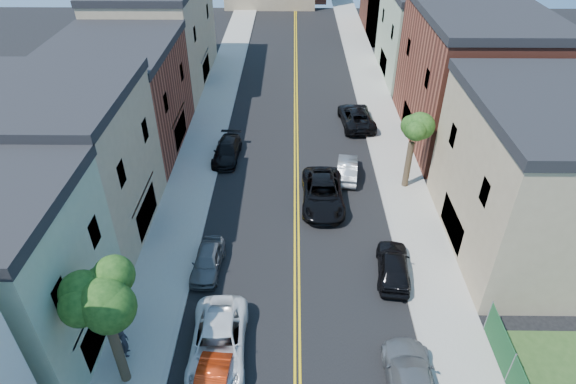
{
  "coord_description": "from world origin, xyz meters",
  "views": [
    {
      "loc": [
        -0.29,
        0.81,
        19.95
      ],
      "look_at": [
        -0.57,
        26.38,
        2.0
      ],
      "focal_mm": 30.09,
      "sensor_mm": 36.0,
      "label": 1
    }
  ],
  "objects_px": {
    "white_pickup": "(218,343)",
    "black_car_right": "(394,265)",
    "black_car_left": "(227,151)",
    "pedestrian_left": "(124,342)",
    "grey_car_right": "(412,382)",
    "grey_car_left": "(208,261)",
    "dark_car_right_far": "(356,116)",
    "black_suv_lane": "(323,193)",
    "silver_car_right": "(347,169)"
  },
  "relations": [
    {
      "from": "white_pickup",
      "to": "black_car_right",
      "type": "bearing_deg",
      "value": 28.5
    },
    {
      "from": "black_car_left",
      "to": "dark_car_right_far",
      "type": "bearing_deg",
      "value": 31.89
    },
    {
      "from": "grey_car_right",
      "to": "black_suv_lane",
      "type": "height_order",
      "value": "black_suv_lane"
    },
    {
      "from": "grey_car_right",
      "to": "dark_car_right_far",
      "type": "distance_m",
      "value": 26.36
    },
    {
      "from": "white_pickup",
      "to": "black_car_right",
      "type": "distance_m",
      "value": 10.79
    },
    {
      "from": "black_car_right",
      "to": "dark_car_right_far",
      "type": "xyz_separation_m",
      "value": [
        -0.14,
        18.92,
        0.05
      ]
    },
    {
      "from": "black_suv_lane",
      "to": "dark_car_right_far",
      "type": "bearing_deg",
      "value": 73.99
    },
    {
      "from": "grey_car_right",
      "to": "black_car_right",
      "type": "relative_size",
      "value": 1.19
    },
    {
      "from": "white_pickup",
      "to": "dark_car_right_far",
      "type": "relative_size",
      "value": 0.98
    },
    {
      "from": "grey_car_right",
      "to": "silver_car_right",
      "type": "relative_size",
      "value": 1.28
    },
    {
      "from": "black_car_right",
      "to": "black_car_left",
      "type": "bearing_deg",
      "value": -43.04
    },
    {
      "from": "white_pickup",
      "to": "black_suv_lane",
      "type": "bearing_deg",
      "value": 63.75
    },
    {
      "from": "dark_car_right_far",
      "to": "white_pickup",
      "type": "bearing_deg",
      "value": 64.38
    },
    {
      "from": "silver_car_right",
      "to": "pedestrian_left",
      "type": "distance_m",
      "value": 20.01
    },
    {
      "from": "silver_car_right",
      "to": "pedestrian_left",
      "type": "xyz_separation_m",
      "value": [
        -12.02,
        -16.0,
        0.32
      ]
    },
    {
      "from": "silver_car_right",
      "to": "black_suv_lane",
      "type": "xyz_separation_m",
      "value": [
        -2.0,
        -3.44,
        0.17
      ]
    },
    {
      "from": "white_pickup",
      "to": "pedestrian_left",
      "type": "bearing_deg",
      "value": 179.84
    },
    {
      "from": "black_car_right",
      "to": "dark_car_right_far",
      "type": "height_order",
      "value": "dark_car_right_far"
    },
    {
      "from": "black_car_left",
      "to": "white_pickup",
      "type": "bearing_deg",
      "value": -81.6
    },
    {
      "from": "grey_car_right",
      "to": "dark_car_right_far",
      "type": "bearing_deg",
      "value": -89.62
    },
    {
      "from": "pedestrian_left",
      "to": "silver_car_right",
      "type": "bearing_deg",
      "value": -50.73
    },
    {
      "from": "white_pickup",
      "to": "pedestrian_left",
      "type": "distance_m",
      "value": 4.42
    },
    {
      "from": "grey_car_right",
      "to": "dark_car_right_far",
      "type": "height_order",
      "value": "dark_car_right_far"
    },
    {
      "from": "grey_car_left",
      "to": "black_car_right",
      "type": "relative_size",
      "value": 0.88
    },
    {
      "from": "grey_car_right",
      "to": "pedestrian_left",
      "type": "distance_m",
      "value": 13.4
    },
    {
      "from": "black_car_right",
      "to": "silver_car_right",
      "type": "distance_m",
      "value": 10.53
    },
    {
      "from": "grey_car_left",
      "to": "dark_car_right_far",
      "type": "relative_size",
      "value": 0.68
    },
    {
      "from": "white_pickup",
      "to": "black_car_right",
      "type": "xyz_separation_m",
      "value": [
        9.3,
        5.47,
        -0.03
      ]
    },
    {
      "from": "black_car_left",
      "to": "black_car_right",
      "type": "distance_m",
      "value": 16.99
    },
    {
      "from": "white_pickup",
      "to": "black_car_left",
      "type": "xyz_separation_m",
      "value": [
        -1.7,
        18.43,
        -0.11
      ]
    },
    {
      "from": "white_pickup",
      "to": "grey_car_right",
      "type": "xyz_separation_m",
      "value": [
        8.85,
        -1.97,
        -0.02
      ]
    },
    {
      "from": "silver_car_right",
      "to": "dark_car_right_far",
      "type": "height_order",
      "value": "dark_car_right_far"
    },
    {
      "from": "silver_car_right",
      "to": "dark_car_right_far",
      "type": "xyz_separation_m",
      "value": [
        1.56,
        8.53,
        0.13
      ]
    },
    {
      "from": "black_car_right",
      "to": "pedestrian_left",
      "type": "bearing_deg",
      "value": 28.88
    },
    {
      "from": "black_car_left",
      "to": "dark_car_right_far",
      "type": "xyz_separation_m",
      "value": [
        10.86,
        5.96,
        0.12
      ]
    },
    {
      "from": "white_pickup",
      "to": "grey_car_right",
      "type": "relative_size",
      "value": 1.08
    },
    {
      "from": "dark_car_right_far",
      "to": "black_suv_lane",
      "type": "height_order",
      "value": "black_suv_lane"
    },
    {
      "from": "black_car_left",
      "to": "black_car_right",
      "type": "height_order",
      "value": "black_car_right"
    },
    {
      "from": "dark_car_right_far",
      "to": "pedestrian_left",
      "type": "distance_m",
      "value": 28.04
    },
    {
      "from": "grey_car_right",
      "to": "grey_car_left",
      "type": "bearing_deg",
      "value": -36.3
    },
    {
      "from": "dark_car_right_far",
      "to": "black_suv_lane",
      "type": "bearing_deg",
      "value": 68.39
    },
    {
      "from": "silver_car_right",
      "to": "pedestrian_left",
      "type": "height_order",
      "value": "pedestrian_left"
    },
    {
      "from": "black_car_left",
      "to": "pedestrian_left",
      "type": "relative_size",
      "value": 2.76
    },
    {
      "from": "white_pickup",
      "to": "silver_car_right",
      "type": "relative_size",
      "value": 1.38
    },
    {
      "from": "black_car_left",
      "to": "grey_car_right",
      "type": "bearing_deg",
      "value": -59.52
    },
    {
      "from": "black_car_left",
      "to": "black_car_right",
      "type": "bearing_deg",
      "value": -46.54
    },
    {
      "from": "grey_car_left",
      "to": "grey_car_right",
      "type": "distance_m",
      "value": 12.87
    },
    {
      "from": "black_car_left",
      "to": "pedestrian_left",
      "type": "distance_m",
      "value": 18.77
    },
    {
      "from": "white_pickup",
      "to": "silver_car_right",
      "type": "xyz_separation_m",
      "value": [
        7.6,
        15.86,
        -0.11
      ]
    },
    {
      "from": "black_suv_lane",
      "to": "pedestrian_left",
      "type": "relative_size",
      "value": 3.59
    }
  ]
}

